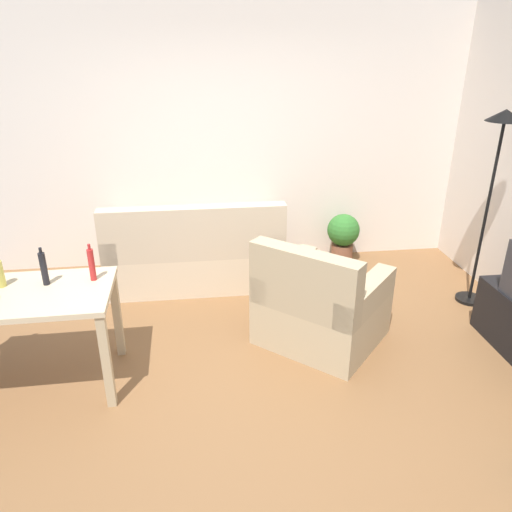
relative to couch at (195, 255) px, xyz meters
name	(u,v)px	position (x,y,z in m)	size (l,w,h in m)	color
ground_plane	(251,373)	(0.39, -1.59, -0.32)	(5.20, 4.40, 0.02)	brown
wall_rear	(227,141)	(0.39, 0.61, 1.04)	(5.20, 0.10, 2.70)	silver
couch	(195,255)	(0.00, 0.00, 0.00)	(1.76, 0.84, 0.92)	beige
torchiere_lamp	(497,157)	(2.64, -0.73, 1.11)	(0.32, 0.32, 1.81)	black
desk	(24,307)	(-1.18, -1.53, 0.34)	(1.21, 0.72, 0.76)	#C6B28E
potted_plant	(343,235)	(1.65, 0.31, 0.02)	(0.36, 0.36, 0.57)	brown
armchair	(319,307)	(1.00, -1.23, 0.01)	(1.23, 1.23, 0.92)	tan
bottle_dark	(44,268)	(-1.04, -1.42, 0.58)	(0.05, 0.05, 0.28)	black
bottle_red	(92,264)	(-0.72, -1.38, 0.58)	(0.04, 0.04, 0.28)	#AD2323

